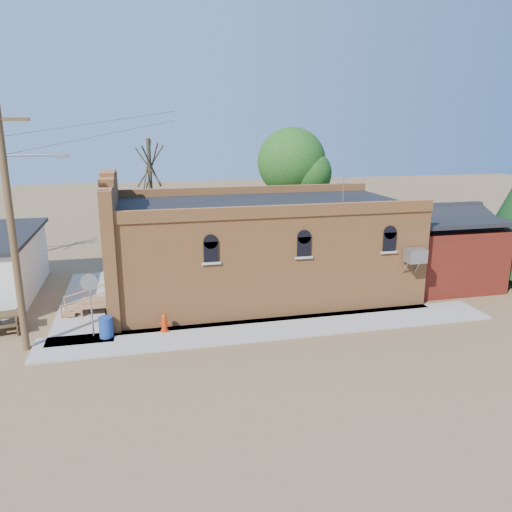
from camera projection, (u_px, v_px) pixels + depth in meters
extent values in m
plane|color=brown|center=(245.00, 341.00, 19.55)|extent=(120.00, 120.00, 0.00)
cube|color=#9E9991|center=(276.00, 328.00, 20.72)|extent=(19.00, 2.20, 0.08)
cube|color=#9E9991|center=(90.00, 302.00, 23.78)|extent=(2.60, 10.00, 0.08)
cube|color=#C97A3D|center=(261.00, 250.00, 24.61)|extent=(14.00, 7.00, 4.50)
cube|color=black|center=(261.00, 204.00, 24.03)|extent=(13.80, 6.80, 0.12)
cube|color=#C97A3D|center=(113.00, 245.00, 22.88)|extent=(0.50, 7.40, 5.80)
cube|color=navy|center=(103.00, 227.00, 21.40)|extent=(0.08, 1.10, 1.56)
cube|color=#949499|center=(416.00, 256.00, 22.16)|extent=(0.85, 0.65, 0.60)
cube|color=#501C0D|center=(432.00, 252.00, 26.89)|extent=(5.00, 6.00, 3.20)
cylinder|color=#523A21|center=(12.00, 233.00, 17.71)|extent=(0.26, 0.26, 9.00)
cylinder|color=#949499|center=(31.00, 155.00, 17.23)|extent=(1.80, 0.08, 0.08)
cube|color=#949499|center=(61.00, 156.00, 17.47)|extent=(0.45, 0.22, 0.14)
cylinder|color=#453C27|center=(151.00, 202.00, 30.17)|extent=(0.24, 0.24, 7.50)
cylinder|color=#453C27|center=(291.00, 205.00, 32.81)|extent=(0.28, 0.28, 6.30)
sphere|color=#1C4A15|center=(292.00, 162.00, 32.10)|extent=(4.40, 4.40, 4.40)
cylinder|color=red|center=(165.00, 331.00, 20.29)|extent=(0.38, 0.38, 0.06)
cylinder|color=red|center=(164.00, 324.00, 20.21)|extent=(0.26, 0.26, 0.55)
sphere|color=red|center=(164.00, 317.00, 20.14)|extent=(0.22, 0.22, 0.22)
cylinder|color=red|center=(165.00, 325.00, 20.08)|extent=(0.12, 0.14, 0.10)
cylinder|color=red|center=(161.00, 324.00, 20.18)|extent=(0.14, 0.12, 0.10)
cylinder|color=red|center=(168.00, 323.00, 20.24)|extent=(0.14, 0.12, 0.10)
cylinder|color=#949499|center=(91.00, 308.00, 19.58)|extent=(0.08, 0.08, 2.35)
cylinder|color=#949499|center=(89.00, 282.00, 19.29)|extent=(0.70, 0.03, 0.70)
cylinder|color=#B3230A|center=(89.00, 282.00, 19.33)|extent=(0.70, 0.03, 0.70)
cylinder|color=navy|center=(106.00, 327.00, 19.65)|extent=(0.64, 0.64, 0.83)
cube|color=#46341C|center=(18.00, 322.00, 20.55)|extent=(0.31, 1.44, 0.72)
cube|color=#46341C|center=(0.00, 315.00, 20.21)|extent=(1.98, 1.14, 0.06)
cube|color=#46341C|center=(0.00, 327.00, 19.79)|extent=(1.88, 0.58, 0.05)
cube|color=#46341C|center=(2.00, 318.00, 20.80)|extent=(1.88, 0.58, 0.05)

